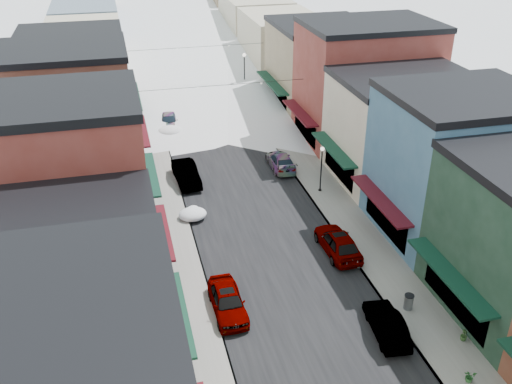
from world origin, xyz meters
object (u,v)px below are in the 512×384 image
car_dark_hatch (186,174)px  streetlamp_near (322,163)px  trash_can (409,302)px  car_green_sedan (387,324)px  car_silver_sedan (228,301)px

car_dark_hatch → streetlamp_near: bearing=-27.4°
trash_can → streetlamp_near: size_ratio=0.25×
trash_can → car_green_sedan: bearing=-144.4°
trash_can → streetlamp_near: 15.64m
car_dark_hatch → car_green_sedan: car_dark_hatch is taller
car_silver_sedan → trash_can: bearing=-14.1°
car_silver_sedan → car_dark_hatch: size_ratio=0.92×
car_silver_sedan → car_green_sedan: size_ratio=1.08×
car_dark_hatch → trash_can: size_ratio=5.14×
car_dark_hatch → car_green_sedan: 23.08m
car_green_sedan → trash_can: size_ratio=4.40×
car_green_sedan → trash_can: 2.65m
trash_can → streetlamp_near: streetlamp_near is taller
car_dark_hatch → car_silver_sedan: bearing=-94.1°
car_green_sedan → streetlamp_near: bearing=-91.5°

